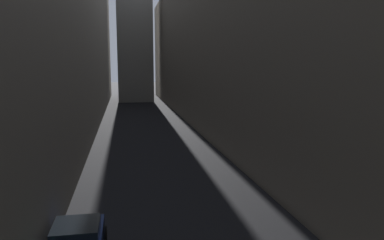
% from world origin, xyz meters
% --- Properties ---
extents(ground_plane, '(264.00, 264.00, 0.00)m').
position_xyz_m(ground_plane, '(0.00, 48.00, 0.00)').
color(ground_plane, black).
extents(building_block_left, '(11.89, 108.00, 23.53)m').
position_xyz_m(building_block_left, '(-11.44, 50.00, 11.76)').
color(building_block_left, '#60594F').
rests_on(building_block_left, ground).
extents(building_block_right, '(13.48, 108.00, 21.21)m').
position_xyz_m(building_block_right, '(12.24, 50.00, 10.61)').
color(building_block_right, gray).
rests_on(building_block_right, ground).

